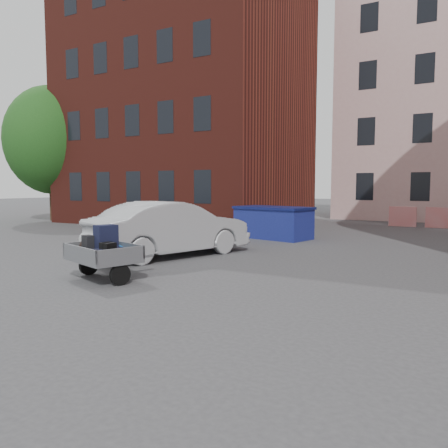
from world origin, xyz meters
The scene contains 8 objects.
ground centered at (0.00, 0.00, 0.00)m, with size 120.00×120.00×0.00m, color #38383A.
building_brick centered at (-9.00, 13.00, 7.00)m, with size 12.00×10.00×14.00m, color #591E16.
far_building centered at (-20.00, 22.00, 4.00)m, with size 6.00×6.00×8.00m, color maroon.
tree centered at (-16.00, 9.00, 5.17)m, with size 5.28×5.28×8.30m.
barriers centered at (4.20, 15.00, 0.50)m, with size 4.70×0.18×1.00m.
trailer centered at (-1.50, -1.65, 0.61)m, with size 1.86×1.97×1.20m.
dumpster centered at (-1.25, 7.19, 0.62)m, with size 3.21×2.14×1.24m.
silver_car centered at (-2.15, 1.72, 0.80)m, with size 1.69×4.85×1.60m, color #A3A6AA.
Camera 1 is at (5.37, -8.54, 2.04)m, focal length 35.00 mm.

